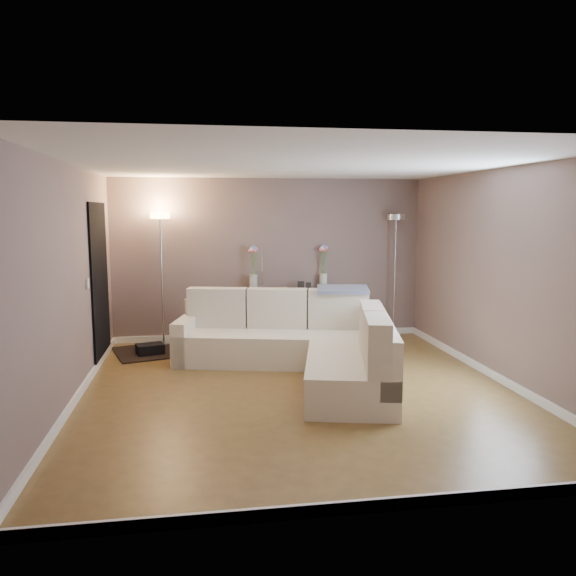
{
  "coord_description": "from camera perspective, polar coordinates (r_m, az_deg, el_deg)",
  "views": [
    {
      "loc": [
        -1.11,
        -6.26,
        2.09
      ],
      "look_at": [
        0.0,
        0.8,
        1.1
      ],
      "focal_mm": 35.0,
      "sensor_mm": 36.0,
      "label": 1
    }
  ],
  "objects": [
    {
      "name": "baseboard_back",
      "position": [
        9.29,
        -1.85,
        -4.8
      ],
      "size": [
        5.0,
        0.03,
        0.1
      ],
      "primitive_type": "cube",
      "color": "white",
      "rests_on": "ground"
    },
    {
      "name": "flower_vase_left",
      "position": [
        8.95,
        -3.53,
        1.68
      ],
      "size": [
        0.16,
        0.13,
        0.72
      ],
      "color": "silver",
      "rests_on": "console_table"
    },
    {
      "name": "wall_right",
      "position": [
        7.27,
        20.98,
        1.13
      ],
      "size": [
        0.02,
        5.5,
        2.6
      ],
      "primitive_type": "cube",
      "color": "#78625C",
      "rests_on": "ground"
    },
    {
      "name": "wall_back",
      "position": [
        9.12,
        -1.91,
        2.92
      ],
      "size": [
        5.0,
        0.02,
        2.6
      ],
      "primitive_type": "cube",
      "color": "#78625C",
      "rests_on": "ground"
    },
    {
      "name": "floor_lamp_lit",
      "position": [
        8.84,
        -12.77,
        3.56
      ],
      "size": [
        0.36,
        0.36,
        2.06
      ],
      "color": "silver",
      "rests_on": "floor"
    },
    {
      "name": "floor_lamp_unlit",
      "position": [
        9.35,
        10.84,
        3.72
      ],
      "size": [
        0.3,
        0.3,
        2.03
      ],
      "color": "silver",
      "rests_on": "floor"
    },
    {
      "name": "flower_vase_right",
      "position": [
        9.17,
        3.61,
        1.84
      ],
      "size": [
        0.16,
        0.13,
        0.72
      ],
      "color": "silver",
      "rests_on": "console_table"
    },
    {
      "name": "baseboard_right",
      "position": [
        7.5,
        20.33,
        -8.4
      ],
      "size": [
        0.03,
        5.5,
        0.1
      ],
      "primitive_type": "cube",
      "color": "white",
      "rests_on": "ground"
    },
    {
      "name": "ceiling",
      "position": [
        6.38,
        1.14,
        12.51
      ],
      "size": [
        5.0,
        5.5,
        0.01
      ],
      "primitive_type": "cube",
      "color": "white",
      "rests_on": "ground"
    },
    {
      "name": "baseboard_front",
      "position": [
        4.22,
        7.98,
        -21.09
      ],
      "size": [
        5.0,
        0.03,
        0.1
      ],
      "primitive_type": "cube",
      "color": "white",
      "rests_on": "ground"
    },
    {
      "name": "console_table",
      "position": [
        9.12,
        -0.44,
        -2.33
      ],
      "size": [
        1.37,
        0.42,
        0.84
      ],
      "color": "black",
      "rests_on": "floor"
    },
    {
      "name": "baseboard_left",
      "position": [
        6.73,
        -20.62,
        -10.28
      ],
      "size": [
        0.03,
        5.5,
        0.1
      ],
      "primitive_type": "cube",
      "color": "white",
      "rests_on": "ground"
    },
    {
      "name": "doorway",
      "position": [
        8.14,
        -18.55,
        0.49
      ],
      "size": [
        0.02,
        1.2,
        2.2
      ],
      "primitive_type": "cube",
      "color": "black",
      "rests_on": "ground"
    },
    {
      "name": "black_bag",
      "position": [
        8.49,
        -13.82,
        -6.35
      ],
      "size": [
        0.44,
        0.37,
        0.25
      ],
      "primitive_type": "cube",
      "rotation": [
        0.0,
        0.0,
        0.29
      ],
      "color": "black",
      "rests_on": "charcoal_rug"
    },
    {
      "name": "table_decor",
      "position": [
        9.04,
        0.11,
        0.04
      ],
      "size": [
        0.58,
        0.13,
        0.14
      ],
      "color": "#BF6821",
      "rests_on": "console_table"
    },
    {
      "name": "leaning_mirror",
      "position": [
        9.2,
        -0.13,
        2.39
      ],
      "size": [
        0.96,
        0.09,
        0.75
      ],
      "color": "black",
      "rests_on": "console_table"
    },
    {
      "name": "sectional_sofa",
      "position": [
        7.37,
        1.71,
        -5.64
      ],
      "size": [
        2.96,
        3.26,
        0.99
      ],
      "color": "beige",
      "rests_on": "floor"
    },
    {
      "name": "wall_left",
      "position": [
        6.47,
        -21.37,
        0.32
      ],
      "size": [
        0.02,
        5.5,
        2.6
      ],
      "primitive_type": "cube",
      "color": "#78625C",
      "rests_on": "ground"
    },
    {
      "name": "switch_plate",
      "position": [
        7.3,
        -19.68,
        0.42
      ],
      "size": [
        0.02,
        0.08,
        0.12
      ],
      "primitive_type": "cube",
      "color": "white",
      "rests_on": "ground"
    },
    {
      "name": "charcoal_rug",
      "position": [
        8.67,
        -12.62,
        -6.2
      ],
      "size": [
        1.57,
        1.35,
        0.02
      ],
      "primitive_type": "cube",
      "rotation": [
        0.0,
        0.0,
        0.29
      ],
      "color": "black",
      "rests_on": "floor"
    },
    {
      "name": "throw_blanket",
      "position": [
        7.94,
        5.59,
        -0.15
      ],
      "size": [
        0.77,
        0.53,
        0.09
      ],
      "primitive_type": "cube",
      "rotation": [
        0.1,
        0.0,
        -0.18
      ],
      "color": "slate",
      "rests_on": "sectional_sofa"
    },
    {
      "name": "floor",
      "position": [
        6.7,
        1.08,
        -10.35
      ],
      "size": [
        5.0,
        5.5,
        0.01
      ],
      "primitive_type": "cube",
      "color": "brown",
      "rests_on": "ground"
    },
    {
      "name": "wall_front",
      "position": [
        3.76,
        8.45,
        -4.35
      ],
      "size": [
        5.0,
        0.02,
        2.6
      ],
      "primitive_type": "cube",
      "color": "#78625C",
      "rests_on": "ground"
    }
  ]
}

